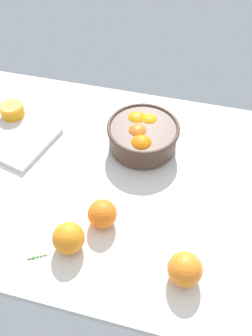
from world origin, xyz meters
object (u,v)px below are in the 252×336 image
Objects in this scene: cutting_board at (6,134)px; loose_orange_0 at (68,238)px; loose_orange_2 at (102,214)px; orange_half_0 at (12,110)px; loose_orange_3 at (185,269)px; fruit_bowl at (143,135)px.

cutting_board is 3.91× the size of loose_orange_0.
loose_orange_2 is (42.66, -24.89, 3.21)cm from cutting_board.
loose_orange_2 is (43.84, -33.77, 0.28)cm from orange_half_0.
cutting_board is 4.08× the size of loose_orange_2.
fruit_bowl is at bearing 115.33° from loose_orange_3.
loose_orange_0 is at bearing 178.14° from loose_orange_3.
cutting_board is at bearing -82.43° from orange_half_0.
loose_orange_0 reaches higher than cutting_board.
cutting_board is at bearing -172.13° from fruit_bowl.
loose_orange_0 is at bearing -104.67° from fruit_bowl.
fruit_bowl is 0.71× the size of cutting_board.
loose_orange_2 reaches higher than orange_half_0.
fruit_bowl is 2.90× the size of loose_orange_2.
cutting_board is 49.50cm from loose_orange_2.
loose_orange_3 is at bearing -32.99° from orange_half_0.
orange_half_0 is 57.17cm from loose_orange_0.
cutting_board is (-47.02, -6.50, -4.44)cm from fruit_bowl.
loose_orange_2 is 26.25cm from loose_orange_3.
loose_orange_0 is (36.35, -34.26, 3.39)cm from cutting_board.
loose_orange_3 reaches higher than loose_orange_0.
fruit_bowl is 48.28cm from orange_half_0.
fruit_bowl is at bearing -2.82° from orange_half_0.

